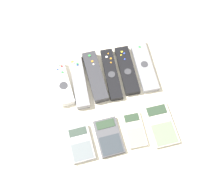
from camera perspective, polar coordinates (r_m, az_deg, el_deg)
name	(u,v)px	position (r m, az deg, el deg)	size (l,w,h in m)	color
ground_plane	(114,108)	(1.06, 0.43, -1.86)	(3.00, 3.00, 0.00)	beige
remote_0	(63,83)	(1.11, -8.97, 2.65)	(0.05, 0.17, 0.02)	white
remote_1	(79,81)	(1.11, -6.06, 3.19)	(0.06, 0.22, 0.02)	gray
remote_2	(95,76)	(1.11, -3.11, 3.98)	(0.05, 0.20, 0.03)	#333338
remote_3	(111,74)	(1.12, -0.14, 4.41)	(0.06, 0.21, 0.02)	black
remote_4	(127,70)	(1.13, 2.75, 5.13)	(0.06, 0.20, 0.02)	black
remote_5	(144,66)	(1.14, 5.89, 5.93)	(0.07, 0.22, 0.02)	gray
calculator_0	(81,144)	(1.01, -5.77, -8.35)	(0.07, 0.12, 0.02)	#B2B2B7
calculator_1	(109,137)	(1.02, -0.59, -7.11)	(0.08, 0.13, 0.01)	#4C4C51
calculator_2	(134,130)	(1.03, 4.13, -5.80)	(0.07, 0.12, 0.01)	beige
calculator_3	(161,125)	(1.05, 8.95, -4.81)	(0.08, 0.15, 0.01)	beige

